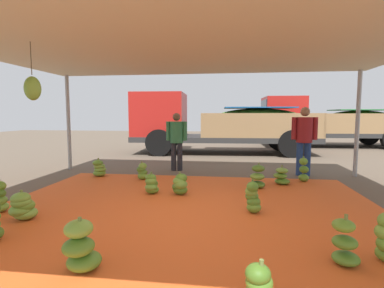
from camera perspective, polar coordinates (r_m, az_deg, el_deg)
The scene contains 18 objects.
ground_plane at distance 7.67m, azimuth 2.06°, elevation -5.95°, with size 40.00×40.00×0.00m, color brown.
tarp_orange at distance 4.79m, azimuth -1.41°, elevation -13.05°, with size 6.40×5.55×0.01m, color #E05B23.
tent_canopy at distance 4.58m, azimuth -1.85°, elevation 19.12°, with size 8.00×7.00×2.68m.
banana_bunch_0 at distance 7.17m, azimuth -9.52°, elevation -5.25°, with size 0.36×0.36×0.43m.
banana_bunch_3 at distance 6.90m, azimuth 16.82°, elevation -6.00°, with size 0.46×0.46×0.42m.
banana_bunch_4 at distance 4.82m, azimuth 11.59°, elevation -10.08°, with size 0.32×0.31×0.53m.
banana_bunch_5 at distance 6.39m, azimuth 12.47°, elevation -6.30°, with size 0.41×0.41×0.53m.
banana_bunch_6 at distance 5.86m, azimuth -7.78°, elevation -7.69°, with size 0.34×0.35×0.43m.
banana_bunch_7 at distance 5.75m, azimuth -2.31°, elevation -7.81°, with size 0.33×0.33×0.44m.
banana_bunch_9 at distance 7.30m, azimuth 20.67°, elevation -4.80°, with size 0.30×0.30×0.59m.
banana_bunch_10 at distance 3.27m, azimuth -20.58°, elevation -18.13°, with size 0.46×0.46×0.54m.
banana_bunch_12 at distance 5.06m, azimuth -29.77°, elevation -10.41°, with size 0.45×0.46×0.44m.
banana_bunch_13 at distance 7.79m, azimuth -17.39°, elevation -4.50°, with size 0.44×0.45×0.46m.
banana_bunch_15 at distance 3.55m, azimuth 27.30°, elevation -16.71°, with size 0.37×0.36×0.53m.
cargo_truck_main at distance 11.93m, azimuth 4.80°, elevation 4.04°, with size 7.25×2.60×2.40m.
cargo_truck_far at distance 15.82m, azimuth 24.42°, elevation 3.90°, with size 6.63×2.64×2.40m.
worker_0 at distance 7.99m, azimuth 20.77°, elevation 1.47°, with size 0.63×0.39×1.73m.
worker_1 at distance 8.16m, azimuth -2.97°, elevation 1.31°, with size 0.58×0.35×1.59m.
Camera 1 is at (0.70, -4.48, 1.54)m, focal length 27.75 mm.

